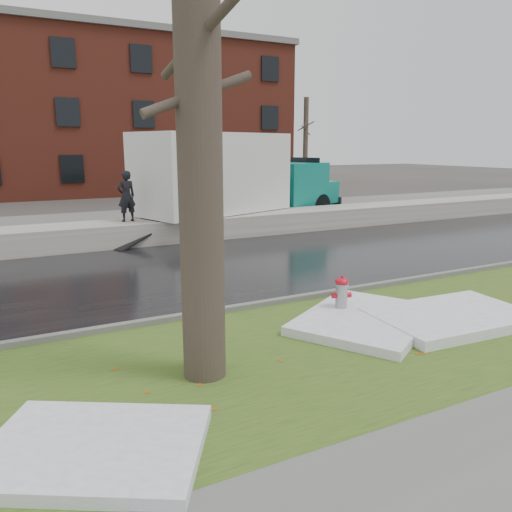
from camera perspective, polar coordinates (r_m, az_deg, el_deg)
name	(u,v)px	position (r m, az deg, el deg)	size (l,w,h in m)	color
ground	(275,326)	(8.99, 2.21, -7.99)	(120.00, 120.00, 0.00)	#47423D
verge	(314,350)	(7.99, 6.69, -10.60)	(60.00, 4.50, 0.04)	#2F4B19
road	(189,270)	(12.92, -7.63, -1.62)	(60.00, 7.00, 0.03)	black
parking_lot	(118,224)	(20.98, -15.52, 3.49)	(60.00, 9.00, 0.03)	slate
curb	(250,306)	(9.80, -0.67, -5.78)	(60.00, 0.15, 0.14)	slate
snowbank	(145,232)	(16.78, -12.52, 2.73)	(60.00, 1.60, 0.75)	#BAB2AA
brick_building	(90,118)	(37.87, -18.46, 14.73)	(26.00, 12.00, 10.00)	maroon
bg_tree_right	(306,143)	(37.24, 5.68, 12.77)	(1.40, 1.62, 6.50)	brown
fire_hydrant	(341,294)	(9.40, 9.73, -4.35)	(0.38, 0.35, 0.77)	#94969C
tree	(199,100)	(6.47, -6.59, 17.26)	(1.51, 1.79, 7.25)	brown
box_truck	(235,179)	(19.06, -2.36, 8.76)	(10.71, 5.38, 3.59)	black
worker	(126,196)	(16.55, -14.59, 6.63)	(0.59, 0.39, 1.62)	black
snow_patch_near	(366,319)	(9.15, 12.41, -7.10)	(2.60, 2.00, 0.16)	white
snow_patch_far	(94,448)	(5.73, -18.01, -20.17)	(2.20, 1.60, 0.14)	white
snow_patch_side	(451,317)	(9.69, 21.37, -6.51)	(2.80, 1.80, 0.18)	white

